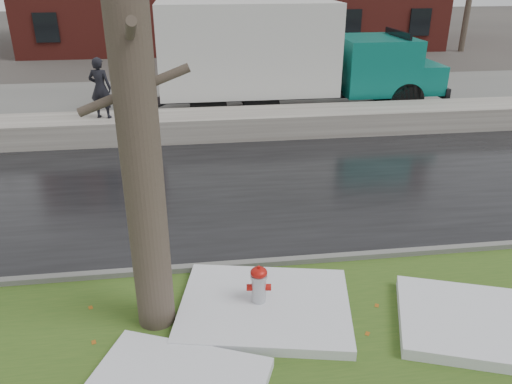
{
  "coord_description": "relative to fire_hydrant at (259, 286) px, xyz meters",
  "views": [
    {
      "loc": [
        -1.25,
        -6.54,
        4.95
      ],
      "look_at": [
        -0.09,
        2.08,
        1.0
      ],
      "focal_mm": 35.0,
      "sensor_mm": 36.0,
      "label": 1
    }
  ],
  "objects": [
    {
      "name": "ground",
      "position": [
        0.36,
        0.23,
        -0.46
      ],
      "size": [
        120.0,
        120.0,
        0.0
      ],
      "primitive_type": "plane",
      "color": "#47423D",
      "rests_on": "ground"
    },
    {
      "name": "verge",
      "position": [
        0.36,
        -1.02,
        -0.44
      ],
      "size": [
        60.0,
        4.5,
        0.04
      ],
      "primitive_type": "cube",
      "color": "#2F4F1A",
      "rests_on": "ground"
    },
    {
      "name": "road",
      "position": [
        0.36,
        4.73,
        -0.45
      ],
      "size": [
        60.0,
        7.0,
        0.03
      ],
      "primitive_type": "cube",
      "color": "black",
      "rests_on": "ground"
    },
    {
      "name": "parking_lot",
      "position": [
        0.36,
        13.23,
        -0.45
      ],
      "size": [
        60.0,
        9.0,
        0.03
      ],
      "primitive_type": "cube",
      "color": "slate",
      "rests_on": "ground"
    },
    {
      "name": "curb",
      "position": [
        0.36,
        1.23,
        -0.39
      ],
      "size": [
        60.0,
        0.15,
        0.14
      ],
      "primitive_type": "cube",
      "color": "slate",
      "rests_on": "ground"
    },
    {
      "name": "snowbank",
      "position": [
        0.36,
        8.93,
        -0.09
      ],
      "size": [
        60.0,
        1.6,
        0.75
      ],
      "primitive_type": "cube",
      "color": "#ACA89D",
      "rests_on": "ground"
    },
    {
      "name": "fire_hydrant",
      "position": [
        0.0,
        0.0,
        0.0
      ],
      "size": [
        0.39,
        0.34,
        0.79
      ],
      "rotation": [
        0.0,
        0.0,
        -0.12
      ],
      "color": "#AFB2B8",
      "rests_on": "verge"
    },
    {
      "name": "tree",
      "position": [
        -1.57,
        -0.05,
        3.02
      ],
      "size": [
        1.42,
        1.69,
        6.83
      ],
      "rotation": [
        0.0,
        0.0,
        -0.28
      ],
      "color": "brown",
      "rests_on": "verge"
    },
    {
      "name": "box_truck",
      "position": [
        2.41,
        11.39,
        1.59
      ],
      "size": [
        11.63,
        2.82,
        3.89
      ],
      "rotation": [
        0.0,
        0.0,
        0.0
      ],
      "color": "black",
      "rests_on": "ground"
    },
    {
      "name": "worker",
      "position": [
        -3.51,
        8.89,
        1.19
      ],
      "size": [
        0.74,
        0.57,
        1.8
      ],
      "primitive_type": "imported",
      "rotation": [
        0.0,
        0.0,
        2.9
      ],
      "color": "black",
      "rests_on": "snowbank"
    },
    {
      "name": "snow_patch_near",
      "position": [
        0.09,
        -0.07,
        -0.34
      ],
      "size": [
        2.95,
        2.49,
        0.16
      ],
      "primitive_type": "cube",
      "rotation": [
        0.0,
        0.0,
        -0.2
      ],
      "color": "silver",
      "rests_on": "verge"
    },
    {
      "name": "snow_patch_side",
      "position": [
        3.41,
        -0.98,
        -0.33
      ],
      "size": [
        3.24,
        2.64,
        0.18
      ],
      "primitive_type": "cube",
      "rotation": [
        0.0,
        0.0,
        -0.35
      ],
      "color": "silver",
      "rests_on": "verge"
    }
  ]
}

